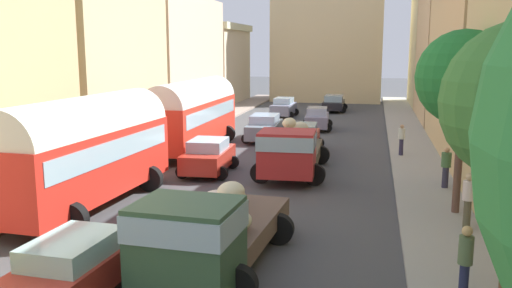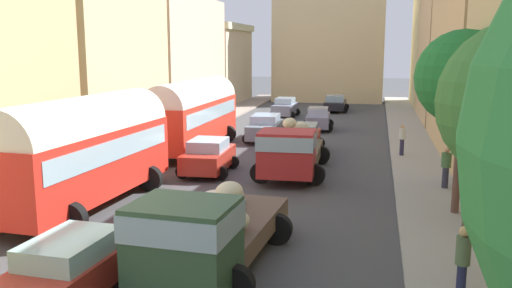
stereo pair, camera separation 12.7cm
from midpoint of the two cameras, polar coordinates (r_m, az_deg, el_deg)
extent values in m
plane|color=#434548|center=(29.06, 2.23, -1.13)|extent=(154.00, 154.00, 0.00)
cube|color=gray|center=(31.15, -11.01, -0.42)|extent=(2.50, 70.00, 0.14)
cube|color=#9A9A93|center=(28.67, 16.63, -1.57)|extent=(2.50, 70.00, 0.14)
cube|color=#C2B384|center=(33.42, -17.06, 9.99)|extent=(5.58, 10.48, 11.69)
cube|color=beige|center=(44.57, -8.99, 8.88)|extent=(5.43, 13.31, 9.60)
cube|color=beige|center=(56.25, -4.38, 8.06)|extent=(5.55, 10.51, 7.35)
cube|color=beige|center=(56.25, -4.43, 12.12)|extent=(6.10, 10.51, 0.64)
cube|color=tan|center=(31.70, 24.43, 7.33)|extent=(6.00, 14.46, 9.24)
cube|color=tan|center=(45.12, 20.75, 9.09)|extent=(5.58, 11.43, 10.73)
cube|color=#CBBF8A|center=(55.87, 18.84, 9.24)|extent=(4.86, 9.64, 10.67)
cube|color=#D5BE8B|center=(59.26, 7.81, 11.17)|extent=(11.41, 6.23, 13.72)
cube|color=#D4BA84|center=(58.33, 3.71, 14.09)|extent=(2.87, 2.87, 19.46)
cube|color=beige|center=(57.62, 11.82, 13.95)|extent=(2.87, 2.87, 19.46)
cube|color=red|center=(20.14, -17.32, -1.83)|extent=(2.84, 8.71, 2.30)
cylinder|color=silver|center=(19.95, -17.49, 1.41)|extent=(2.78, 8.54, 2.36)
cube|color=#99B7C6|center=(20.05, -17.40, -0.42)|extent=(2.85, 8.03, 0.74)
cylinder|color=black|center=(23.19, -16.01, -3.15)|extent=(1.00, 0.35, 1.00)
cylinder|color=black|center=(22.10, -10.92, -3.58)|extent=(1.00, 0.35, 1.00)
cylinder|color=black|center=(19.01, -24.43, -6.58)|extent=(1.00, 0.35, 1.00)
cylinder|color=black|center=(17.66, -18.65, -7.43)|extent=(1.00, 0.35, 1.00)
cube|color=red|center=(30.28, -6.45, 2.41)|extent=(2.35, 9.57, 2.27)
cylinder|color=silver|center=(30.15, -6.49, 4.55)|extent=(2.31, 9.38, 2.27)
cube|color=#99B7C6|center=(30.22, -6.47, 3.35)|extent=(2.40, 8.80, 0.73)
cylinder|color=black|center=(33.57, -6.52, 1.20)|extent=(1.00, 0.35, 1.00)
cylinder|color=black|center=(32.91, -2.90, 1.07)|extent=(1.00, 0.35, 1.00)
cylinder|color=black|center=(28.13, -10.51, -0.63)|extent=(1.00, 0.35, 1.00)
cylinder|color=black|center=(27.34, -6.27, -0.83)|extent=(1.00, 0.35, 1.00)
cube|color=#315035|center=(12.31, -7.28, -10.29)|extent=(2.34, 2.02, 1.87)
cube|color=#99B7C6|center=(12.14, -7.34, -7.97)|extent=(2.39, 2.10, 0.60)
cube|color=brown|center=(15.41, -2.39, -8.58)|extent=(2.50, 4.76, 0.55)
ellipsoid|color=beige|center=(14.05, -6.02, -8.31)|extent=(0.81, 0.90, 0.46)
ellipsoid|color=beige|center=(16.52, -2.31, -5.34)|extent=(0.76, 0.60, 0.52)
ellipsoid|color=beige|center=(14.03, -2.08, -8.12)|extent=(1.09, 1.14, 0.54)
ellipsoid|color=beige|center=(15.13, -2.61, -5.07)|extent=(0.88, 1.07, 0.59)
ellipsoid|color=silver|center=(15.11, -3.83, -5.72)|extent=(1.08, 0.90, 0.45)
ellipsoid|color=beige|center=(13.62, -2.78, -6.93)|extent=(1.06, 1.01, 0.56)
cylinder|color=black|center=(12.48, -1.95, -14.58)|extent=(0.90, 0.32, 0.90)
cylinder|color=black|center=(13.28, -11.39, -13.20)|extent=(0.90, 0.32, 0.90)
cylinder|color=black|center=(15.98, 2.44, -8.93)|extent=(0.90, 0.32, 0.90)
cylinder|color=black|center=(16.62, -5.13, -8.21)|extent=(0.90, 0.32, 0.90)
cube|color=#AE2827|center=(22.36, 3.43, -0.97)|extent=(2.33, 2.07, 1.84)
cube|color=#99B7C6|center=(22.27, 3.44, 0.34)|extent=(2.38, 2.15, 0.59)
cube|color=brown|center=(25.93, 4.36, -0.89)|extent=(2.46, 5.18, 0.55)
ellipsoid|color=beige|center=(24.97, 4.79, -0.04)|extent=(0.62, 0.79, 0.55)
ellipsoid|color=beige|center=(24.44, 2.97, -0.33)|extent=(0.79, 0.88, 0.48)
ellipsoid|color=#ECE5C9|center=(27.54, 5.45, 0.88)|extent=(0.80, 0.94, 0.53)
ellipsoid|color=beige|center=(24.54, 3.66, 0.78)|extent=(0.85, 0.73, 0.58)
ellipsoid|color=beige|center=(25.24, 3.82, 0.74)|extent=(1.08, 1.02, 0.47)
ellipsoid|color=beige|center=(27.38, 4.85, 1.73)|extent=(1.04, 0.98, 0.58)
ellipsoid|color=beige|center=(26.47, 3.68, 2.20)|extent=(0.85, 0.98, 0.54)
cylinder|color=black|center=(22.69, 6.31, -3.23)|extent=(0.90, 0.31, 0.90)
cylinder|color=black|center=(22.95, 0.68, -3.02)|extent=(0.90, 0.31, 0.90)
cylinder|color=black|center=(26.83, 6.96, -1.16)|extent=(0.90, 0.31, 0.90)
cylinder|color=black|center=(27.05, 2.18, -1.01)|extent=(0.90, 0.31, 0.90)
cube|color=#AB3525|center=(29.79, 4.98, 0.40)|extent=(2.00, 4.25, 0.78)
cube|color=#95BAC2|center=(29.69, 5.00, 1.62)|extent=(1.68, 2.24, 0.50)
cylinder|color=black|center=(28.53, 6.55, -0.79)|extent=(0.60, 0.21, 0.60)
cylinder|color=black|center=(28.68, 2.97, -0.68)|extent=(0.60, 0.21, 0.60)
cylinder|color=black|center=(31.06, 6.82, 0.10)|extent=(0.60, 0.21, 0.60)
cylinder|color=black|center=(31.20, 3.53, 0.20)|extent=(0.60, 0.21, 0.60)
cube|color=gray|center=(38.04, 6.63, 2.49)|extent=(1.77, 3.81, 0.79)
cube|color=#A0ABC5|center=(37.96, 6.65, 3.46)|extent=(1.48, 2.02, 0.50)
cylinder|color=black|center=(36.92, 7.74, 1.67)|extent=(0.60, 0.21, 0.60)
cylinder|color=black|center=(36.99, 5.35, 1.73)|extent=(0.60, 0.21, 0.60)
cylinder|color=black|center=(39.21, 7.82, 2.15)|extent=(0.60, 0.21, 0.60)
cylinder|color=black|center=(39.27, 5.57, 2.21)|extent=(0.60, 0.21, 0.60)
cube|color=black|center=(49.30, 8.40, 4.11)|extent=(1.79, 4.33, 0.67)
cube|color=#91B4C7|center=(49.24, 8.42, 4.79)|extent=(1.57, 2.26, 0.52)
cylinder|color=black|center=(47.95, 9.33, 3.55)|extent=(0.60, 0.21, 0.60)
cylinder|color=black|center=(48.07, 7.23, 3.62)|extent=(0.60, 0.21, 0.60)
cylinder|color=black|center=(50.61, 9.50, 3.89)|extent=(0.60, 0.21, 0.60)
cylinder|color=black|center=(50.72, 7.50, 3.95)|extent=(0.60, 0.21, 0.60)
cube|color=#B53124|center=(13.28, -18.58, -12.71)|extent=(1.89, 4.30, 0.72)
cube|color=#96C1BD|center=(13.06, -18.73, -10.27)|extent=(1.59, 2.27, 0.49)
cylinder|color=black|center=(14.84, -18.40, -11.60)|extent=(0.60, 0.21, 0.60)
cylinder|color=black|center=(14.02, -12.52, -12.62)|extent=(0.60, 0.21, 0.60)
cube|color=#B62D20|center=(24.72, -4.87, -1.56)|extent=(1.89, 3.82, 0.81)
cube|color=#9DB7CF|center=(24.60, -4.90, -0.07)|extent=(1.61, 2.01, 0.50)
cylinder|color=black|center=(26.13, -6.04, -1.79)|extent=(0.60, 0.21, 0.60)
cylinder|color=black|center=(25.70, -2.32, -1.94)|extent=(0.60, 0.21, 0.60)
cylinder|color=black|center=(23.96, -7.58, -2.91)|extent=(0.60, 0.21, 0.60)
cylinder|color=black|center=(23.49, -3.55, -3.10)|extent=(0.60, 0.21, 0.60)
cube|color=slate|center=(33.40, 1.10, 1.54)|extent=(1.93, 4.40, 0.83)
cube|color=#9BB5D0|center=(33.31, 1.11, 2.68)|extent=(1.64, 2.32, 0.50)
cylinder|color=black|center=(34.92, 0.03, 1.28)|extent=(0.60, 0.21, 0.60)
cylinder|color=black|center=(34.65, 2.90, 1.20)|extent=(0.60, 0.21, 0.60)
cylinder|color=black|center=(32.31, -0.83, 0.56)|extent=(0.60, 0.21, 0.60)
cylinder|color=black|center=(32.02, 2.27, 0.46)|extent=(0.60, 0.21, 0.60)
cube|color=slate|center=(44.80, 3.15, 3.72)|extent=(1.68, 3.82, 0.83)
cube|color=#97B7D1|center=(44.73, 3.16, 4.56)|extent=(1.43, 2.01, 0.50)
cylinder|color=black|center=(46.14, 2.49, 3.43)|extent=(0.60, 0.21, 0.60)
cylinder|color=black|center=(45.84, 4.39, 3.36)|extent=(0.60, 0.21, 0.60)
cylinder|color=black|center=(43.87, 1.85, 3.08)|extent=(0.60, 0.21, 0.60)
cylinder|color=black|center=(43.56, 3.84, 3.02)|extent=(0.60, 0.21, 0.60)
cylinder|color=#2F2E44|center=(23.02, 19.34, -4.53)|extent=(0.21, 0.21, 0.14)
cylinder|color=#2F2E44|center=(22.91, 19.42, -3.34)|extent=(0.26, 0.26, 0.85)
cylinder|color=#426C40|center=(22.76, 19.52, -1.60)|extent=(0.40, 0.40, 0.57)
sphere|color=tan|center=(22.69, 19.58, -0.63)|extent=(0.21, 0.21, 0.21)
cylinder|color=brown|center=(18.20, 21.29, -8.50)|extent=(0.19, 0.19, 0.14)
cylinder|color=brown|center=(18.04, 21.40, -6.92)|extent=(0.23, 0.23, 0.90)
cylinder|color=silver|center=(17.84, 21.55, -4.60)|extent=(0.36, 0.36, 0.61)
sphere|color=tan|center=(17.75, 21.64, -3.27)|extent=(0.24, 0.24, 0.24)
cylinder|color=#2E2A47|center=(29.22, 15.14, -1.28)|extent=(0.18, 0.18, 0.14)
cylinder|color=#2E2A47|center=(29.13, 15.19, -0.32)|extent=(0.22, 0.22, 0.85)
cylinder|color=silver|center=(29.02, 15.25, 1.04)|extent=(0.34, 0.34, 0.55)
sphere|color=tan|center=(28.96, 15.29, 1.78)|extent=(0.20, 0.20, 0.20)
cylinder|color=#1F2547|center=(13.14, 21.01, -13.43)|extent=(0.29, 0.29, 0.84)
cylinder|color=#506946|center=(12.87, 21.22, -10.40)|extent=(0.45, 0.45, 0.64)
sphere|color=tan|center=(12.73, 21.34, -8.56)|extent=(0.23, 0.23, 0.23)
cylinder|color=brown|center=(12.27, 25.35, -9.72)|extent=(0.39, 0.39, 3.41)
cylinder|color=brown|center=(19.39, 20.60, -2.15)|extent=(0.25, 0.25, 3.52)
sphere|color=#207130|center=(19.02, 21.15, 6.53)|extent=(3.13, 3.13, 3.13)
camera|label=1|loc=(0.06, -89.85, 0.03)|focal=38.07mm
camera|label=2|loc=(0.06, 90.15, -0.03)|focal=38.07mm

